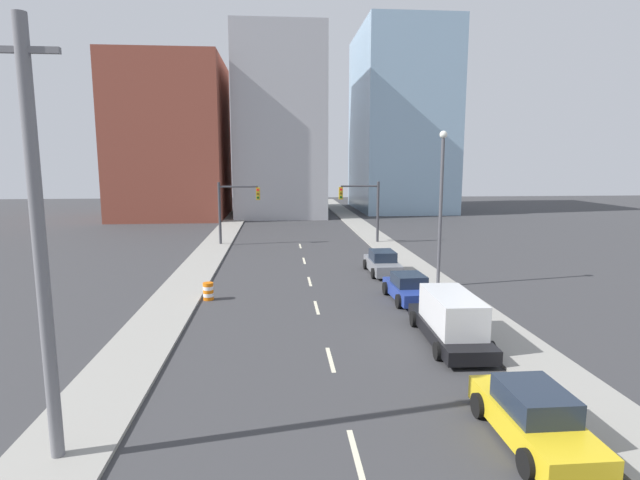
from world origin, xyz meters
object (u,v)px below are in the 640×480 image
object	(u,v)px
utility_pole_left_near	(40,246)
street_lamp	(441,199)
traffic_signal_right	(366,204)
box_truck_black	(451,319)
sedan_yellow	(533,418)
sedan_blue	(409,288)
sedan_gray	(382,263)
traffic_barrel	(208,291)
traffic_signal_left	(232,205)

from	to	relation	value
utility_pole_left_near	street_lamp	distance (m)	22.27
traffic_signal_right	box_truck_black	bearing A→B (deg)	-92.19
sedan_yellow	sedan_blue	size ratio (longest dim) A/B	1.07
utility_pole_left_near	sedan_yellow	bearing A→B (deg)	-1.10
utility_pole_left_near	sedan_blue	bearing A→B (deg)	47.32
utility_pole_left_near	sedan_blue	xyz separation A→B (m)	(12.49, 13.54, -4.77)
traffic_signal_right	sedan_gray	xyz separation A→B (m)	(-1.07, -12.47, -2.92)
sedan_yellow	box_truck_black	bearing A→B (deg)	87.16
sedan_yellow	box_truck_black	world-z (taller)	box_truck_black
sedan_yellow	sedan_gray	world-z (taller)	sedan_yellow
traffic_barrel	box_truck_black	size ratio (longest dim) A/B	0.15
traffic_barrel	sedan_yellow	size ratio (longest dim) A/B	0.21
sedan_blue	box_truck_black	bearing A→B (deg)	-91.92
box_truck_black	sedan_blue	xyz separation A→B (m)	(-0.07, 6.36, -0.32)
utility_pole_left_near	sedan_gray	distance (m)	24.18
traffic_barrel	box_truck_black	world-z (taller)	box_truck_black
utility_pole_left_near	traffic_signal_left	bearing A→B (deg)	87.44
traffic_signal_right	traffic_signal_left	bearing A→B (deg)	180.00
street_lamp	sedan_yellow	xyz separation A→B (m)	(-2.84, -16.65, -4.54)
box_truck_black	traffic_signal_left	bearing A→B (deg)	115.46
traffic_signal_right	traffic_barrel	bearing A→B (deg)	-123.10
traffic_barrel	sedan_blue	xyz separation A→B (m)	(10.74, -1.02, 0.19)
traffic_barrel	sedan_gray	bearing A→B (deg)	27.66
traffic_barrel	street_lamp	world-z (taller)	street_lamp
box_truck_black	traffic_signal_right	bearing A→B (deg)	89.71
sedan_gray	traffic_signal_right	bearing A→B (deg)	84.76
sedan_blue	sedan_gray	world-z (taller)	sedan_gray
traffic_signal_left	sedan_yellow	world-z (taller)	traffic_signal_left
street_lamp	box_truck_black	distance (m)	10.47
utility_pole_left_near	sedan_gray	bearing A→B (deg)	58.31
utility_pole_left_near	sedan_gray	xyz separation A→B (m)	(12.46, 20.18, -4.74)
traffic_signal_right	box_truck_black	size ratio (longest dim) A/B	0.89
street_lamp	traffic_barrel	bearing A→B (deg)	-172.05
box_truck_black	sedan_gray	xyz separation A→B (m)	(-0.10, 12.99, -0.29)
street_lamp	sedan_blue	xyz separation A→B (m)	(-2.56, -2.88, -4.58)
utility_pole_left_near	box_truck_black	size ratio (longest dim) A/B	1.68
street_lamp	traffic_signal_right	bearing A→B (deg)	95.35
street_lamp	sedan_yellow	size ratio (longest dim) A/B	1.98
traffic_signal_left	traffic_barrel	bearing A→B (deg)	-89.09
traffic_signal_left	utility_pole_left_near	size ratio (longest dim) A/B	0.53
traffic_signal_right	box_truck_black	distance (m)	25.61
traffic_signal_right	utility_pole_left_near	world-z (taller)	utility_pole_left_near
traffic_signal_left	traffic_signal_right	distance (m)	12.07
traffic_barrel	sedan_blue	distance (m)	10.79
traffic_barrel	box_truck_black	distance (m)	13.10
box_truck_black	sedan_blue	world-z (taller)	box_truck_black
traffic_barrel	sedan_yellow	bearing A→B (deg)	-54.72
traffic_barrel	sedan_gray	world-z (taller)	sedan_gray
traffic_barrel	sedan_yellow	world-z (taller)	sedan_yellow
traffic_signal_left	traffic_signal_right	world-z (taller)	same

